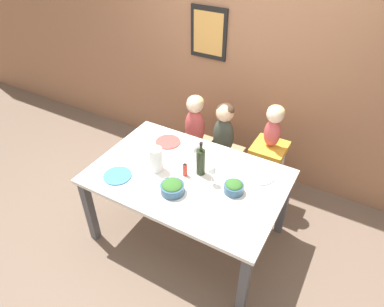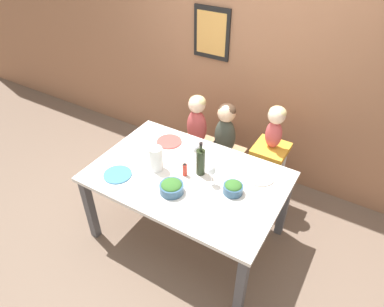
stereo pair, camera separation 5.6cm
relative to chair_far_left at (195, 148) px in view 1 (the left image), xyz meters
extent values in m
plane|color=#705B4C|center=(0.37, -0.79, -0.39)|extent=(14.00, 14.00, 0.00)
cube|color=#9E6B4C|center=(0.37, 0.51, 0.96)|extent=(10.00, 0.06, 2.70)
cube|color=black|center=(-0.11, 0.47, 1.13)|extent=(0.41, 0.02, 0.53)
cube|color=gold|center=(-0.11, 0.45, 1.13)|extent=(0.33, 0.00, 0.43)
cube|color=white|center=(0.37, -0.79, 0.34)|extent=(1.63, 1.08, 0.03)
cube|color=#4C4C51|center=(-0.39, -1.27, -0.03)|extent=(0.07, 0.07, 0.72)
cube|color=#4C4C51|center=(1.13, -1.27, -0.03)|extent=(0.07, 0.07, 0.72)
cube|color=#4C4C51|center=(-0.39, -0.31, -0.03)|extent=(0.07, 0.07, 0.72)
cube|color=#4C4C51|center=(1.13, -0.31, -0.03)|extent=(0.07, 0.07, 0.72)
cylinder|color=silver|center=(-0.14, -0.14, -0.18)|extent=(0.04, 0.04, 0.42)
cylinder|color=silver|center=(0.14, -0.14, -0.18)|extent=(0.04, 0.04, 0.42)
cylinder|color=silver|center=(-0.14, 0.14, -0.18)|extent=(0.04, 0.04, 0.42)
cylinder|color=silver|center=(0.14, 0.14, -0.18)|extent=(0.04, 0.04, 0.42)
cube|color=tan|center=(0.00, 0.00, 0.05)|extent=(0.38, 0.40, 0.05)
cylinder|color=silver|center=(0.20, -0.14, -0.18)|extent=(0.04, 0.04, 0.42)
cylinder|color=silver|center=(0.48, -0.14, -0.18)|extent=(0.04, 0.04, 0.42)
cylinder|color=silver|center=(0.20, 0.14, -0.18)|extent=(0.04, 0.04, 0.42)
cylinder|color=silver|center=(0.48, 0.14, -0.18)|extent=(0.04, 0.04, 0.42)
cube|color=tan|center=(0.34, 0.00, 0.05)|extent=(0.38, 0.40, 0.05)
cylinder|color=silver|center=(0.71, -0.12, -0.05)|extent=(0.04, 0.04, 0.68)
cylinder|color=silver|center=(0.95, -0.12, -0.05)|extent=(0.04, 0.04, 0.68)
cylinder|color=silver|center=(0.71, 0.12, -0.05)|extent=(0.04, 0.04, 0.68)
cylinder|color=silver|center=(0.95, 0.12, -0.05)|extent=(0.04, 0.04, 0.68)
cube|color=gold|center=(0.83, 0.00, 0.31)|extent=(0.32, 0.34, 0.05)
ellipsoid|color=#C64C4C|center=(0.00, 0.00, 0.28)|extent=(0.23, 0.16, 0.41)
sphere|color=beige|center=(0.00, 0.00, 0.56)|extent=(0.18, 0.18, 0.18)
ellipsoid|color=#DBC684|center=(0.00, 0.01, 0.59)|extent=(0.18, 0.17, 0.13)
ellipsoid|color=#3D4238|center=(0.34, 0.00, 0.28)|extent=(0.23, 0.16, 0.41)
sphere|color=#D6AD89|center=(0.34, 0.00, 0.56)|extent=(0.18, 0.18, 0.18)
ellipsoid|color=#473323|center=(0.34, 0.01, 0.59)|extent=(0.18, 0.17, 0.13)
ellipsoid|color=#C64C4C|center=(0.83, 0.00, 0.48)|extent=(0.16, 0.11, 0.29)
sphere|color=beige|center=(0.83, 0.00, 0.69)|extent=(0.16, 0.16, 0.16)
ellipsoid|color=#DBC684|center=(0.83, 0.01, 0.71)|extent=(0.16, 0.15, 0.11)
cylinder|color=#232D19|center=(0.45, -0.71, 0.48)|extent=(0.08, 0.08, 0.24)
cylinder|color=#232D19|center=(0.45, -0.71, 0.64)|extent=(0.03, 0.03, 0.08)
cylinder|color=black|center=(0.45, -0.71, 0.67)|extent=(0.03, 0.03, 0.02)
cylinder|color=white|center=(0.10, -0.85, 0.47)|extent=(0.11, 0.11, 0.22)
cylinder|color=white|center=(0.59, -0.78, 0.36)|extent=(0.06, 0.06, 0.00)
cylinder|color=white|center=(0.59, -0.78, 0.41)|extent=(0.01, 0.01, 0.09)
ellipsoid|color=white|center=(0.59, -0.78, 0.50)|extent=(0.07, 0.07, 0.10)
cylinder|color=white|center=(0.34, -0.60, 0.36)|extent=(0.06, 0.06, 0.00)
cylinder|color=white|center=(0.34, -0.60, 0.41)|extent=(0.01, 0.01, 0.09)
ellipsoid|color=white|center=(0.34, -0.60, 0.50)|extent=(0.07, 0.07, 0.10)
cylinder|color=#335675|center=(0.37, -1.03, 0.40)|extent=(0.20, 0.20, 0.07)
ellipsoid|color=#336628|center=(0.37, -1.03, 0.44)|extent=(0.17, 0.17, 0.05)
cylinder|color=#335675|center=(0.79, -0.78, 0.40)|extent=(0.16, 0.16, 0.07)
ellipsoid|color=#336628|center=(0.79, -0.78, 0.44)|extent=(0.14, 0.14, 0.05)
cylinder|color=teal|center=(-0.14, -1.09, 0.37)|extent=(0.24, 0.24, 0.01)
cylinder|color=#D14C47|center=(-0.04, -0.47, 0.37)|extent=(0.24, 0.24, 0.01)
cylinder|color=silver|center=(0.91, -0.49, 0.37)|extent=(0.24, 0.24, 0.01)
cylinder|color=red|center=(0.35, -0.80, 0.42)|extent=(0.04, 0.04, 0.11)
cone|color=black|center=(0.35, -0.80, 0.48)|extent=(0.03, 0.03, 0.02)
camera|label=1|loc=(1.49, -2.68, 2.28)|focal=32.00mm
camera|label=2|loc=(1.54, -2.65, 2.28)|focal=32.00mm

